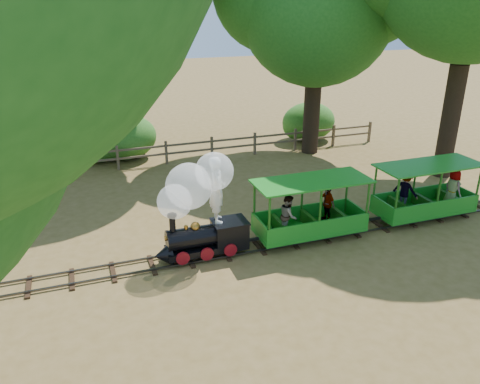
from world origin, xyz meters
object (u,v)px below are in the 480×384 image
object	(u,v)px
locomotive	(198,200)
carriage_rear	(424,195)
carriage_front	(308,215)
fence	(189,149)

from	to	relation	value
locomotive	carriage_rear	xyz separation A→B (m)	(7.27, -0.05, -0.87)
carriage_front	carriage_rear	size ratio (longest dim) A/B	1.00
locomotive	carriage_front	bearing A→B (deg)	-1.55
fence	locomotive	bearing A→B (deg)	-101.95
locomotive	carriage_rear	world-z (taller)	locomotive
carriage_rear	fence	size ratio (longest dim) A/B	0.18
carriage_front	fence	distance (m)	8.15
locomotive	carriage_front	distance (m)	3.31
locomotive	carriage_rear	bearing A→B (deg)	-0.35
locomotive	carriage_front	size ratio (longest dim) A/B	0.89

